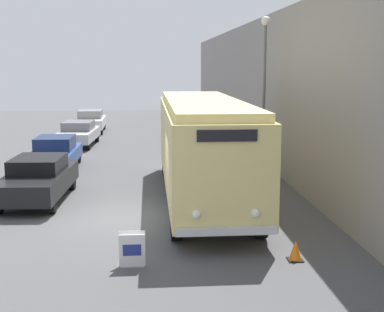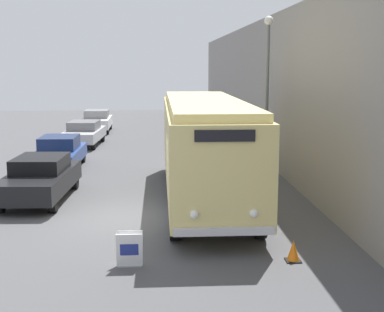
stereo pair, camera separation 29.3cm
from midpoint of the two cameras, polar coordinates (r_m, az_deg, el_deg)
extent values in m
plane|color=#4C4C4F|center=(16.68, -6.18, -6.53)|extent=(80.00, 80.00, 0.00)
cube|color=gray|center=(26.59, 8.37, 7.02)|extent=(0.30, 60.00, 6.90)
cylinder|color=black|center=(14.41, -1.25, -6.83)|extent=(0.28, 1.09, 1.09)
cylinder|color=black|center=(14.68, 7.81, -6.61)|extent=(0.28, 1.09, 1.09)
cylinder|color=black|center=(22.78, -2.11, -0.68)|extent=(0.28, 1.09, 1.09)
cylinder|color=black|center=(22.95, 3.63, -0.61)|extent=(0.28, 1.09, 1.09)
cube|color=#E5D17F|center=(18.39, 1.78, 1.09)|extent=(2.62, 11.39, 2.70)
cube|color=#F3DD87|center=(18.23, 1.80, 5.67)|extent=(2.41, 10.94, 0.24)
cube|color=silver|center=(13.08, 4.09, -8.03)|extent=(2.49, 0.12, 0.20)
sphere|color=white|center=(12.91, 0.91, -6.26)|extent=(0.22, 0.22, 0.22)
sphere|color=white|center=(13.10, 7.24, -6.10)|extent=(0.22, 0.22, 0.22)
cube|color=black|center=(12.61, 4.19, 2.16)|extent=(1.44, 0.06, 0.28)
cube|color=gray|center=(12.82, -5.99, -11.57)|extent=(0.55, 0.18, 0.01)
cube|color=white|center=(12.61, -6.04, -9.98)|extent=(0.61, 0.17, 0.82)
cube|color=white|center=(12.75, -6.01, -9.76)|extent=(0.61, 0.17, 0.82)
cube|color=navy|center=(12.59, -6.04, -9.92)|extent=(0.43, 0.06, 0.29)
cylinder|color=#595E60|center=(21.73, 8.38, 5.58)|extent=(0.12, 0.12, 6.25)
sphere|color=silver|center=(21.75, 8.60, 14.10)|extent=(0.36, 0.36, 0.36)
cylinder|color=black|center=(18.01, -19.30, -4.72)|extent=(0.22, 0.66, 0.66)
cylinder|color=black|center=(17.55, -14.11, -4.84)|extent=(0.22, 0.66, 0.66)
cylinder|color=black|center=(21.09, -16.46, -2.51)|extent=(0.22, 0.66, 0.66)
cylinder|color=black|center=(20.70, -12.00, -2.55)|extent=(0.22, 0.66, 0.66)
cube|color=black|center=(19.24, -15.44, -2.59)|extent=(2.17, 4.81, 0.67)
cube|color=black|center=(19.24, -15.43, -0.80)|extent=(1.75, 2.20, 0.51)
cylinder|color=black|center=(23.58, -16.22, -1.29)|extent=(0.22, 0.62, 0.62)
cylinder|color=black|center=(23.27, -12.35, -1.28)|extent=(0.22, 0.62, 0.62)
cylinder|color=black|center=(26.54, -14.73, -0.04)|extent=(0.22, 0.62, 0.62)
cylinder|color=black|center=(26.26, -11.28, 0.00)|extent=(0.22, 0.62, 0.62)
cube|color=#2D478C|center=(24.85, -13.64, 0.04)|extent=(1.91, 4.49, 0.58)
cube|color=#19274D|center=(24.87, -13.65, 1.40)|extent=(1.61, 2.03, 0.58)
cylinder|color=black|center=(30.40, -13.27, 1.32)|extent=(0.22, 0.71, 0.71)
cylinder|color=black|center=(30.08, -10.21, 1.34)|extent=(0.22, 0.71, 0.71)
cylinder|color=black|center=(33.49, -12.06, 2.12)|extent=(0.22, 0.71, 0.71)
cylinder|color=black|center=(33.19, -9.27, 2.14)|extent=(0.22, 0.71, 0.71)
cube|color=#B7B7BC|center=(31.74, -11.20, 2.25)|extent=(2.17, 4.69, 0.56)
cube|color=slate|center=(31.79, -11.19, 3.23)|extent=(1.74, 2.15, 0.50)
cylinder|color=black|center=(36.73, -11.35, 2.80)|extent=(0.22, 0.72, 0.72)
cylinder|color=black|center=(36.57, -8.82, 2.85)|extent=(0.22, 0.72, 0.72)
cylinder|color=black|center=(39.65, -10.86, 3.31)|extent=(0.22, 0.72, 0.72)
cylinder|color=black|center=(39.51, -8.52, 3.36)|extent=(0.22, 0.72, 0.72)
cube|color=silver|center=(38.07, -9.89, 3.56)|extent=(1.96, 4.40, 0.63)
cube|color=gray|center=(38.12, -9.91, 4.46)|extent=(1.63, 1.99, 0.54)
cube|color=black|center=(13.30, 11.35, -10.87)|extent=(0.36, 0.36, 0.03)
cone|color=orange|center=(13.21, 11.39, -9.83)|extent=(0.30, 0.30, 0.48)
camera|label=1|loc=(0.15, -89.46, 0.09)|focal=50.00mm
camera|label=2|loc=(0.15, 90.54, -0.09)|focal=50.00mm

